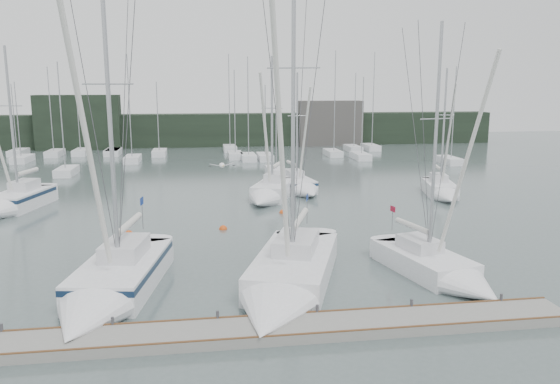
{
  "coord_description": "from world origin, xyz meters",
  "views": [
    {
      "loc": [
        -2.54,
        -24.28,
        9.41
      ],
      "look_at": [
        1.84,
        5.0,
        3.59
      ],
      "focal_mm": 35.0,
      "sensor_mm": 36.0,
      "label": 1
    }
  ],
  "objects_px": {
    "sailboat_mid_a": "(11,203)",
    "buoy_c": "(129,235)",
    "sailboat_near_right": "(446,273)",
    "buoy_b": "(283,213)",
    "sailboat_near_left": "(109,289)",
    "buoy_a": "(223,229)",
    "sailboat_mid_c": "(269,194)",
    "sailboat_mid_d": "(300,187)",
    "sailboat_mid_e": "(443,192)",
    "sailboat_near_center": "(285,286)"
  },
  "relations": [
    {
      "from": "sailboat_mid_a",
      "to": "buoy_c",
      "type": "distance_m",
      "value": 12.45
    },
    {
      "from": "sailboat_near_right",
      "to": "buoy_b",
      "type": "distance_m",
      "value": 16.64
    },
    {
      "from": "buoy_b",
      "to": "sailboat_near_left",
      "type": "bearing_deg",
      "value": -122.69
    },
    {
      "from": "sailboat_near_left",
      "to": "buoy_a",
      "type": "distance_m",
      "value": 13.01
    },
    {
      "from": "sailboat_mid_c",
      "to": "buoy_a",
      "type": "distance_m",
      "value": 9.48
    },
    {
      "from": "sailboat_near_left",
      "to": "sailboat_mid_d",
      "type": "xyz_separation_m",
      "value": [
        12.88,
        23.3,
        -0.09
      ]
    },
    {
      "from": "sailboat_near_left",
      "to": "buoy_c",
      "type": "distance_m",
      "value": 11.33
    },
    {
      "from": "sailboat_near_right",
      "to": "sailboat_mid_e",
      "type": "distance_m",
      "value": 21.17
    },
    {
      "from": "sailboat_near_right",
      "to": "buoy_b",
      "type": "bearing_deg",
      "value": 96.37
    },
    {
      "from": "sailboat_mid_a",
      "to": "sailboat_mid_d",
      "type": "height_order",
      "value": "sailboat_mid_a"
    },
    {
      "from": "sailboat_mid_d",
      "to": "buoy_c",
      "type": "relative_size",
      "value": 19.34
    },
    {
      "from": "sailboat_mid_c",
      "to": "sailboat_mid_d",
      "type": "xyz_separation_m",
      "value": [
        3.18,
        3.05,
        -0.05
      ]
    },
    {
      "from": "sailboat_mid_e",
      "to": "buoy_c",
      "type": "xyz_separation_m",
      "value": [
        -24.99,
        -8.12,
        -0.53
      ]
    },
    {
      "from": "sailboat_mid_d",
      "to": "sailboat_near_right",
      "type": "bearing_deg",
      "value": -91.34
    },
    {
      "from": "sailboat_mid_e",
      "to": "sailboat_mid_c",
      "type": "bearing_deg",
      "value": -170.18
    },
    {
      "from": "sailboat_near_left",
      "to": "buoy_a",
      "type": "height_order",
      "value": "sailboat_near_left"
    },
    {
      "from": "sailboat_mid_c",
      "to": "sailboat_near_left",
      "type": "bearing_deg",
      "value": -94.04
    },
    {
      "from": "sailboat_near_left",
      "to": "buoy_b",
      "type": "relative_size",
      "value": 31.04
    },
    {
      "from": "sailboat_near_left",
      "to": "sailboat_near_center",
      "type": "relative_size",
      "value": 0.92
    },
    {
      "from": "sailboat_near_center",
      "to": "buoy_b",
      "type": "bearing_deg",
      "value": 100.98
    },
    {
      "from": "sailboat_mid_a",
      "to": "sailboat_mid_d",
      "type": "bearing_deg",
      "value": 23.37
    },
    {
      "from": "sailboat_near_left",
      "to": "sailboat_near_right",
      "type": "bearing_deg",
      "value": 10.01
    },
    {
      "from": "buoy_a",
      "to": "sailboat_near_left",
      "type": "bearing_deg",
      "value": -115.14
    },
    {
      "from": "sailboat_near_right",
      "to": "sailboat_mid_e",
      "type": "xyz_separation_m",
      "value": [
        8.77,
        19.27,
        0.02
      ]
    },
    {
      "from": "sailboat_near_center",
      "to": "sailboat_near_right",
      "type": "distance_m",
      "value": 8.02
    },
    {
      "from": "sailboat_mid_d",
      "to": "buoy_c",
      "type": "distance_m",
      "value": 18.0
    },
    {
      "from": "buoy_b",
      "to": "buoy_c",
      "type": "xyz_separation_m",
      "value": [
        -10.68,
        -4.54,
        0.0
      ]
    },
    {
      "from": "buoy_a",
      "to": "buoy_b",
      "type": "height_order",
      "value": "buoy_a"
    },
    {
      "from": "sailboat_near_left",
      "to": "buoy_c",
      "type": "xyz_separation_m",
      "value": [
        -0.52,
        11.29,
        -0.66
      ]
    },
    {
      "from": "sailboat_near_center",
      "to": "sailboat_mid_e",
      "type": "bearing_deg",
      "value": 69.53
    },
    {
      "from": "sailboat_mid_d",
      "to": "buoy_c",
      "type": "height_order",
      "value": "sailboat_mid_d"
    },
    {
      "from": "sailboat_mid_e",
      "to": "buoy_c",
      "type": "distance_m",
      "value": 26.28
    },
    {
      "from": "sailboat_near_center",
      "to": "sailboat_mid_a",
      "type": "relative_size",
      "value": 1.32
    },
    {
      "from": "sailboat_near_right",
      "to": "buoy_c",
      "type": "bearing_deg",
      "value": 132.42
    },
    {
      "from": "sailboat_near_center",
      "to": "sailboat_near_right",
      "type": "height_order",
      "value": "sailboat_near_center"
    },
    {
      "from": "buoy_a",
      "to": "sailboat_mid_c",
      "type": "bearing_deg",
      "value": 63.8
    },
    {
      "from": "sailboat_mid_d",
      "to": "buoy_a",
      "type": "distance_m",
      "value": 13.69
    },
    {
      "from": "sailboat_mid_c",
      "to": "buoy_b",
      "type": "distance_m",
      "value": 4.49
    },
    {
      "from": "sailboat_near_right",
      "to": "sailboat_mid_a",
      "type": "relative_size",
      "value": 1.01
    },
    {
      "from": "sailboat_near_center",
      "to": "sailboat_mid_d",
      "type": "height_order",
      "value": "sailboat_near_center"
    },
    {
      "from": "buoy_c",
      "to": "sailboat_mid_c",
      "type": "bearing_deg",
      "value": 41.24
    },
    {
      "from": "sailboat_mid_a",
      "to": "buoy_a",
      "type": "relative_size",
      "value": 24.32
    },
    {
      "from": "sailboat_mid_c",
      "to": "sailboat_mid_d",
      "type": "distance_m",
      "value": 4.4
    },
    {
      "from": "sailboat_near_center",
      "to": "buoy_b",
      "type": "height_order",
      "value": "sailboat_near_center"
    },
    {
      "from": "sailboat_mid_e",
      "to": "buoy_a",
      "type": "xyz_separation_m",
      "value": [
        -18.95,
        -7.65,
        -0.53
      ]
    },
    {
      "from": "buoy_a",
      "to": "buoy_c",
      "type": "relative_size",
      "value": 0.92
    },
    {
      "from": "sailboat_mid_e",
      "to": "buoy_b",
      "type": "bearing_deg",
      "value": -152.87
    },
    {
      "from": "sailboat_near_right",
      "to": "sailboat_mid_d",
      "type": "xyz_separation_m",
      "value": [
        -2.82,
        23.15,
        0.06
      ]
    },
    {
      "from": "sailboat_mid_c",
      "to": "buoy_b",
      "type": "xyz_separation_m",
      "value": [
        0.46,
        -4.42,
        -0.62
      ]
    },
    {
      "from": "sailboat_mid_c",
      "to": "buoy_b",
      "type": "height_order",
      "value": "sailboat_mid_c"
    }
  ]
}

